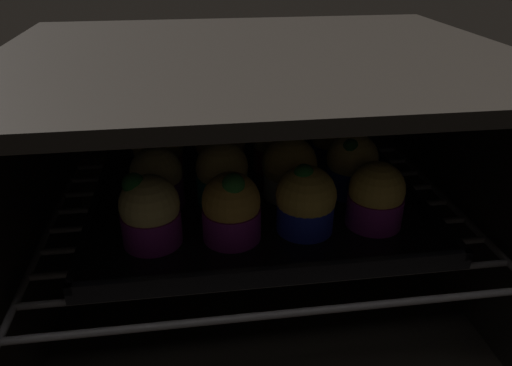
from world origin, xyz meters
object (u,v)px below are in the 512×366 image
object	(u,v)px
muffin_row1_col3	(352,165)
muffin_row2_col0	(158,150)
muffin_row0_col1	(231,209)
muffin_row1_col0	(157,179)
muffin_row1_col1	(222,174)
muffin_row0_col2	(306,201)
muffin_row2_col3	(335,143)
muffin_row2_col1	(221,148)
muffin_row2_col2	(276,144)
baking_tray	(256,201)
muffin_row0_col0	(150,212)
muffin_row0_col3	(376,197)
muffin_row1_col2	(289,169)

from	to	relation	value
muffin_row1_col3	muffin_row2_col0	world-z (taller)	muffin_row2_col0
muffin_row0_col1	muffin_row1_col3	world-z (taller)	muffin_row0_col1
muffin_row1_col0	muffin_row1_col1	size ratio (longest dim) A/B	0.95
muffin_row0_col2	muffin_row2_col3	bearing A→B (deg)	63.59
muffin_row2_col1	muffin_row2_col2	size ratio (longest dim) A/B	1.00
muffin_row1_col0	muffin_row2_col0	world-z (taller)	muffin_row2_col0
muffin_row2_col1	baking_tray	bearing A→B (deg)	-65.01
muffin_row2_col1	muffin_row2_col3	bearing A→B (deg)	-0.09
baking_tray	muffin_row1_col1	size ratio (longest dim) A/B	5.10
muffin_row1_col0	muffin_row2_col0	bearing A→B (deg)	90.93
baking_tray	muffin_row1_col1	xyz separation A→B (cm)	(-4.50, -0.18, 4.51)
muffin_row0_col0	muffin_row0_col1	bearing A→B (deg)	-2.35
muffin_row0_col0	muffin_row0_col3	distance (cm)	26.77
muffin_row2_col1	muffin_row2_col2	world-z (taller)	same
muffin_row0_col0	muffin_row0_col1	size ratio (longest dim) A/B	1.01
muffin_row1_col1	muffin_row2_col2	bearing A→B (deg)	46.50
muffin_row2_col2	muffin_row2_col0	bearing A→B (deg)	-179.93
muffin_row2_col1	muffin_row1_col3	bearing A→B (deg)	-26.75
muffin_row1_col1	muffin_row0_col2	bearing A→B (deg)	-41.77
muffin_row2_col2	muffin_row2_col3	distance (cm)	9.00
muffin_row0_col0	muffin_row1_col0	xyz separation A→B (cm)	(0.41, 8.75, -0.23)
muffin_row0_col0	muffin_row2_col1	world-z (taller)	muffin_row0_col0
muffin_row1_col2	muffin_row1_col3	distance (cm)	8.59
muffin_row0_col0	muffin_row2_col1	distance (cm)	19.71
muffin_row1_col2	muffin_row2_col2	distance (cm)	8.75
muffin_row2_col2	muffin_row2_col3	bearing A→B (deg)	-2.33
baking_tray	muffin_row2_col2	distance (cm)	10.94
muffin_row0_col3	muffin_row2_col1	size ratio (longest dim) A/B	0.97
muffin_row1_col1	muffin_row2_col2	size ratio (longest dim) A/B	1.00
muffin_row2_col3	muffin_row0_col2	bearing A→B (deg)	-116.41
muffin_row1_col3	muffin_row2_col0	bearing A→B (deg)	161.08
muffin_row0_col0	muffin_row1_col2	world-z (taller)	muffin_row0_col0
muffin_row1_col0	muffin_row1_col3	bearing A→B (deg)	-0.03
muffin_row0_col0	muffin_row1_col0	world-z (taller)	muffin_row0_col0
muffin_row0_col1	muffin_row0_col2	xyz separation A→B (cm)	(8.86, 0.62, -0.08)
muffin_row1_col1	muffin_row2_col3	bearing A→B (deg)	26.55
muffin_row0_col0	muffin_row1_col1	size ratio (longest dim) A/B	1.06
baking_tray	muffin_row0_col1	size ratio (longest dim) A/B	4.85
muffin_row0_col1	muffin_row2_col3	bearing A→B (deg)	45.62
muffin_row0_col1	muffin_row1_col1	world-z (taller)	muffin_row0_col1
muffin_row0_col3	muffin_row1_col3	distance (cm)	8.46
muffin_row1_col1	muffin_row0_col1	bearing A→B (deg)	-87.50
muffin_row0_col0	muffin_row2_col0	distance (cm)	17.72
baking_tray	muffin_row1_col3	size ratio (longest dim) A/B	5.06
muffin_row1_col0	muffin_row2_col3	distance (cm)	27.56
muffin_row1_col2	muffin_row1_col1	bearing A→B (deg)	-176.86
muffin_row1_col0	muffin_row0_col0	bearing A→B (deg)	-92.68
muffin_row0_col1	muffin_row1_col1	size ratio (longest dim) A/B	1.05
muffin_row1_col1	muffin_row1_col2	bearing A→B (deg)	3.14
muffin_row1_col0	muffin_row2_col2	xyz separation A→B (cm)	(17.19, 8.99, 0.13)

